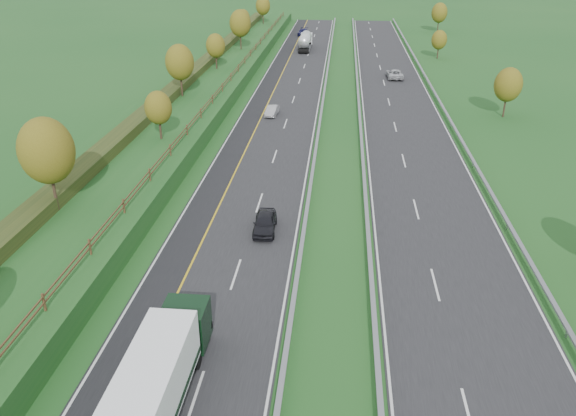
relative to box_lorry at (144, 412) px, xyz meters
name	(u,v)px	position (x,y,z in m)	size (l,w,h in m)	color
ground	(337,135)	(8.12, 47.31, -2.33)	(400.00, 400.00, 0.00)	#1B4E1D
near_carriageway	(277,121)	(0.12, 52.31, -2.31)	(10.50, 200.00, 0.04)	black
far_carriageway	(404,125)	(16.62, 52.31, -2.31)	(10.50, 200.00, 0.04)	black
hard_shoulder	(248,120)	(-3.63, 52.31, -2.31)	(3.00, 200.00, 0.04)	black
lane_markings	(326,123)	(6.52, 52.19, -2.28)	(26.75, 200.00, 0.01)	silver
embankment_left	(179,111)	(-12.88, 52.31, -1.33)	(12.00, 200.00, 2.00)	#1B4E1D
hedge_left	(163,99)	(-14.88, 52.31, 0.22)	(2.20, 180.00, 1.10)	#233214
fence_left	(211,100)	(-8.38, 51.90, 0.40)	(0.12, 189.06, 1.20)	#422B19
median_barrier_near	(320,118)	(5.82, 52.31, -1.72)	(0.32, 200.00, 0.71)	gray
median_barrier_far	(360,119)	(10.92, 52.31, -1.72)	(0.32, 200.00, 0.71)	gray
outer_barrier_far	(451,122)	(22.42, 52.31, -1.71)	(0.32, 200.00, 0.71)	gray
trees_left	(171,76)	(-12.52, 48.94, 4.04)	(6.64, 164.30, 7.66)	#2D2116
trees_far	(470,51)	(29.92, 81.52, 1.92)	(8.45, 118.60, 7.12)	#2D2116
box_lorry	(144,412)	(0.00, 0.00, 0.00)	(2.58, 16.28, 4.06)	black
road_tanker	(305,41)	(0.36, 104.69, -0.47)	(2.40, 11.22, 3.46)	silver
car_dark_near	(265,223)	(2.60, 22.02, -1.54)	(1.78, 4.42, 1.51)	black
car_silver_mid	(272,111)	(-0.79, 54.97, -1.65)	(1.36, 3.91, 1.29)	#99989C
car_small_far	(303,32)	(-1.48, 123.74, -1.53)	(2.13, 5.25, 1.52)	#13133B
car_oncoming	(395,74)	(17.30, 78.73, -1.53)	(2.52, 5.46, 1.52)	#B4B5B9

